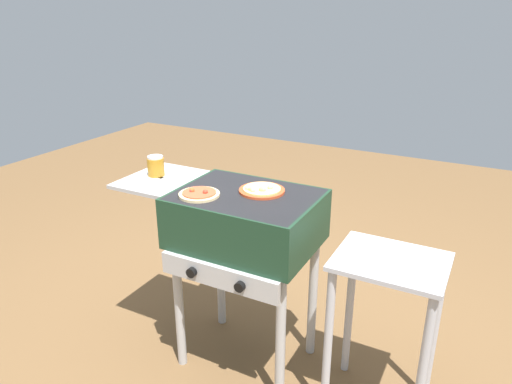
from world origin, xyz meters
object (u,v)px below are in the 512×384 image
(grill, at_px, (243,223))
(sauce_jar, at_px, (156,166))
(pizza_pepperoni, at_px, (199,194))
(pizza_cheese, at_px, (261,190))
(prep_table, at_px, (386,304))

(grill, xyz_separation_m, sauce_jar, (-0.51, 0.02, 0.19))
(pizza_pepperoni, height_order, sauce_jar, sauce_jar)
(pizza_cheese, xyz_separation_m, pizza_pepperoni, (-0.22, -0.17, -0.00))
(pizza_pepperoni, relative_size, sauce_jar, 1.82)
(pizza_cheese, xyz_separation_m, prep_table, (0.61, -0.06, -0.38))
(pizza_pepperoni, bearing_deg, sauce_jar, 159.42)
(prep_table, bearing_deg, pizza_pepperoni, -172.33)
(pizza_cheese, distance_m, prep_table, 0.72)
(grill, xyz_separation_m, pizza_pepperoni, (-0.16, -0.11, 0.15))
(sauce_jar, height_order, prep_table, sauce_jar)
(pizza_pepperoni, distance_m, prep_table, 0.92)
(pizza_cheese, bearing_deg, prep_table, -5.30)
(pizza_cheese, bearing_deg, grill, -135.36)
(grill, bearing_deg, pizza_cheese, 44.64)
(grill, bearing_deg, pizza_pepperoni, -146.29)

